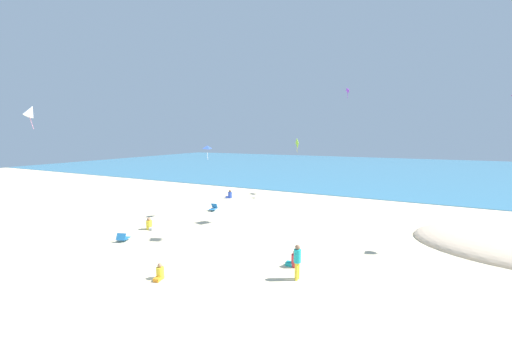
{
  "coord_description": "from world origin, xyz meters",
  "views": [
    {
      "loc": [
        8.71,
        -10.98,
        6.01
      ],
      "look_at": [
        0.0,
        6.54,
        3.22
      ],
      "focal_mm": 21.16,
      "sensor_mm": 36.0,
      "label": 1
    }
  ],
  "objects": [
    {
      "name": "person_3",
      "position": [
        -5.9,
        2.89,
        0.29
      ],
      "size": [
        0.65,
        0.4,
        0.8
      ],
      "rotation": [
        0.0,
        0.0,
        6.22
      ],
      "color": "yellow",
      "rests_on": "ground_plane"
    },
    {
      "name": "kite_purple",
      "position": [
        3.44,
        18.99,
        10.21
      ],
      "size": [
        0.35,
        0.4,
        0.97
      ],
      "rotation": [
        0.0,
        0.0,
        1.88
      ],
      "color": "purple"
    },
    {
      "name": "kite_lime",
      "position": [
        -1.37,
        18.8,
        5.27
      ],
      "size": [
        0.61,
        0.76,
        1.43
      ],
      "rotation": [
        0.0,
        0.0,
        2.15
      ],
      "color": "#99DB33"
    },
    {
      "name": "person_2",
      "position": [
        -0.31,
        -1.99,
        0.26
      ],
      "size": [
        0.41,
        0.6,
        0.69
      ],
      "rotation": [
        0.0,
        0.0,
        4.94
      ],
      "color": "yellow",
      "rests_on": "ground_plane"
    },
    {
      "name": "person_4",
      "position": [
        -6.47,
        13.76,
        0.3
      ],
      "size": [
        0.73,
        0.65,
        0.82
      ],
      "rotation": [
        0.0,
        0.0,
        3.73
      ],
      "color": "blue",
      "rests_on": "ground_plane"
    },
    {
      "name": "beach_chair_near_camera",
      "position": [
        -5.57,
        0.53,
        0.23
      ],
      "size": [
        0.74,
        0.82,
        0.52
      ],
      "rotation": [
        0.0,
        0.0,
        1.9
      ],
      "color": "#2370B2",
      "rests_on": "ground_plane"
    },
    {
      "name": "ocean_water",
      "position": [
        0.0,
        49.3,
        0.03
      ],
      "size": [
        120.0,
        60.0,
        0.05
      ],
      "primitive_type": "cube",
      "color": "teal",
      "rests_on": "ground_plane"
    },
    {
      "name": "kite_white",
      "position": [
        -11.23,
        -0.7,
        7.46
      ],
      "size": [
        0.6,
        0.81,
        1.45
      ],
      "rotation": [
        0.0,
        0.0,
        6.21
      ],
      "color": "white"
    },
    {
      "name": "ground_plane",
      "position": [
        0.0,
        10.0,
        0.0
      ],
      "size": [
        120.0,
        120.0,
        0.0
      ],
      "primitive_type": "plane",
      "color": "beige"
    },
    {
      "name": "beach_chair_mid_beach",
      "position": [
        -5.0,
        8.86,
        0.25
      ],
      "size": [
        0.56,
        0.71,
        0.58
      ],
      "rotation": [
        0.0,
        0.0,
        4.82
      ],
      "color": "#2370B2",
      "rests_on": "ground_plane"
    },
    {
      "name": "person_1",
      "position": [
        4.92,
        0.55,
        0.88
      ],
      "size": [
        0.33,
        0.33,
        1.52
      ],
      "rotation": [
        0.0,
        0.0,
        6.2
      ],
      "color": "yellow",
      "rests_on": "ground_plane"
    },
    {
      "name": "kite_blue",
      "position": [
        -4.36,
        7.3,
        5.19
      ],
      "size": [
        0.61,
        0.7,
        1.05
      ],
      "rotation": [
        0.0,
        0.0,
        4.37
      ],
      "color": "blue"
    },
    {
      "name": "person_0",
      "position": [
        4.4,
        1.72,
        0.3
      ],
      "size": [
        0.65,
        0.39,
        0.82
      ],
      "rotation": [
        0.0,
        0.0,
        3.14
      ],
      "color": "red",
      "rests_on": "ground_plane"
    }
  ]
}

